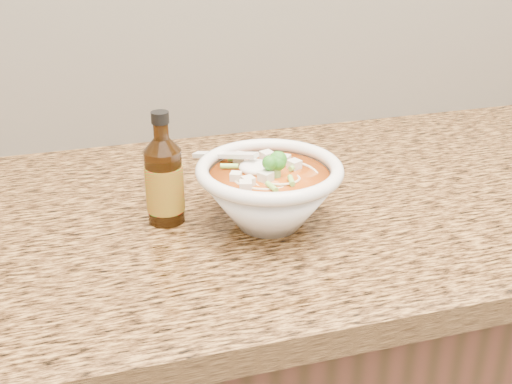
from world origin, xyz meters
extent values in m
cube|color=beige|center=(0.00, 1.99, 1.15)|extent=(4.00, 0.02, 0.50)
cube|color=#A0723A|center=(0.00, 1.68, 0.88)|extent=(4.00, 0.68, 0.04)
cylinder|color=white|center=(-0.11, 1.60, 0.90)|extent=(0.09, 0.09, 0.01)
torus|color=white|center=(-0.11, 1.60, 0.99)|extent=(0.21, 0.21, 0.02)
torus|color=beige|center=(-0.11, 1.62, 0.98)|extent=(0.13, 0.13, 0.00)
torus|color=beige|center=(-0.12, 1.61, 0.98)|extent=(0.11, 0.11, 0.00)
torus|color=beige|center=(-0.12, 1.58, 0.98)|extent=(0.10, 0.10, 0.00)
torus|color=beige|center=(-0.10, 1.61, 0.97)|extent=(0.12, 0.12, 0.00)
torus|color=beige|center=(-0.09, 1.61, 0.97)|extent=(0.09, 0.09, 0.00)
torus|color=beige|center=(-0.11, 1.61, 0.97)|extent=(0.08, 0.08, 0.00)
torus|color=beige|center=(-0.10, 1.59, 0.97)|extent=(0.11, 0.11, 0.00)
torus|color=beige|center=(-0.09, 1.58, 0.97)|extent=(0.08, 0.08, 0.00)
torus|color=beige|center=(-0.12, 1.60, 0.97)|extent=(0.12, 0.12, 0.00)
torus|color=beige|center=(-0.12, 1.60, 0.96)|extent=(0.09, 0.09, 0.00)
cube|color=silver|center=(-0.14, 1.59, 0.98)|extent=(0.02, 0.02, 0.02)
cube|color=silver|center=(-0.08, 1.58, 0.98)|extent=(0.02, 0.02, 0.01)
cube|color=silver|center=(-0.09, 1.61, 0.98)|extent=(0.02, 0.02, 0.01)
cube|color=silver|center=(-0.09, 1.55, 0.98)|extent=(0.02, 0.02, 0.02)
cube|color=silver|center=(-0.06, 1.61, 0.98)|extent=(0.03, 0.03, 0.02)
cube|color=silver|center=(-0.07, 1.60, 0.98)|extent=(0.03, 0.03, 0.02)
cube|color=silver|center=(-0.12, 1.66, 0.99)|extent=(0.02, 0.02, 0.02)
cube|color=silver|center=(-0.11, 1.58, 0.98)|extent=(0.02, 0.02, 0.01)
cube|color=silver|center=(-0.14, 1.60, 0.98)|extent=(0.02, 0.02, 0.02)
cube|color=silver|center=(-0.08, 1.57, 0.98)|extent=(0.02, 0.02, 0.02)
ellipsoid|color=#196014|center=(-0.10, 1.59, 1.00)|extent=(0.04, 0.04, 0.03)
cylinder|color=#8DD552|center=(-0.15, 1.63, 0.98)|extent=(0.01, 0.02, 0.01)
cylinder|color=#8DD552|center=(-0.17, 1.58, 0.98)|extent=(0.02, 0.02, 0.01)
cylinder|color=#8DD552|center=(-0.06, 1.57, 0.98)|extent=(0.02, 0.02, 0.01)
cylinder|color=#8DD552|center=(-0.10, 1.57, 0.98)|extent=(0.01, 0.02, 0.01)
cylinder|color=#8DD552|center=(-0.08, 1.60, 0.98)|extent=(0.02, 0.01, 0.01)
ellipsoid|color=white|center=(-0.12, 1.61, 0.98)|extent=(0.05, 0.05, 0.02)
cube|color=white|center=(-0.16, 1.66, 0.99)|extent=(0.08, 0.10, 0.03)
cylinder|color=#351C07|center=(-0.25, 1.65, 0.96)|extent=(0.06, 0.06, 0.11)
cylinder|color=#351C07|center=(-0.25, 1.65, 1.04)|extent=(0.02, 0.02, 0.02)
cylinder|color=black|center=(-0.25, 1.65, 1.06)|extent=(0.03, 0.03, 0.02)
cylinder|color=red|center=(-0.25, 1.65, 0.95)|extent=(0.06, 0.06, 0.07)
camera|label=1|loc=(-0.36, 0.80, 1.35)|focal=45.00mm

